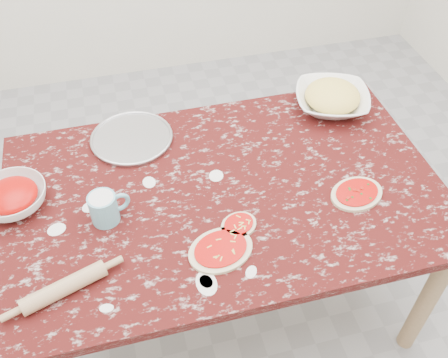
% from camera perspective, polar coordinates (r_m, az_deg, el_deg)
% --- Properties ---
extents(ground, '(4.00, 4.00, 0.00)m').
position_cam_1_polar(ground, '(2.44, 0.00, -13.25)').
color(ground, gray).
extents(worktable, '(1.60, 1.00, 0.75)m').
position_cam_1_polar(worktable, '(1.90, 0.00, -2.80)').
color(worktable, '#370B0B').
rests_on(worktable, ground).
extents(pizza_tray, '(0.43, 0.43, 0.01)m').
position_cam_1_polar(pizza_tray, '(2.06, -10.48, 4.56)').
color(pizza_tray, '#B2B2B7').
rests_on(pizza_tray, worktable).
extents(sauce_bowl, '(0.28, 0.28, 0.08)m').
position_cam_1_polar(sauce_bowl, '(1.90, -22.99, -2.02)').
color(sauce_bowl, white).
rests_on(sauce_bowl, worktable).
extents(cheese_bowl, '(0.39, 0.39, 0.08)m').
position_cam_1_polar(cheese_bowl, '(2.22, 12.20, 8.79)').
color(cheese_bowl, white).
rests_on(cheese_bowl, worktable).
extents(flour_mug, '(0.14, 0.10, 0.11)m').
position_cam_1_polar(flour_mug, '(1.74, -13.45, -3.21)').
color(flour_mug, '#69B0C3').
rests_on(flour_mug, worktable).
extents(pizza_left, '(0.26, 0.22, 0.02)m').
position_cam_1_polar(pizza_left, '(1.65, -0.39, -8.10)').
color(pizza_left, beige).
rests_on(pizza_left, worktable).
extents(pizza_mid, '(0.16, 0.15, 0.02)m').
position_cam_1_polar(pizza_mid, '(1.71, 1.68, -5.29)').
color(pizza_mid, beige).
rests_on(pizza_mid, worktable).
extents(pizza_right, '(0.24, 0.20, 0.02)m').
position_cam_1_polar(pizza_right, '(1.87, 14.91, -1.63)').
color(pizza_right, beige).
rests_on(pizza_right, worktable).
extents(rolling_pin, '(0.27, 0.14, 0.05)m').
position_cam_1_polar(rolling_pin, '(1.62, -17.80, -11.71)').
color(rolling_pin, tan).
rests_on(rolling_pin, worktable).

